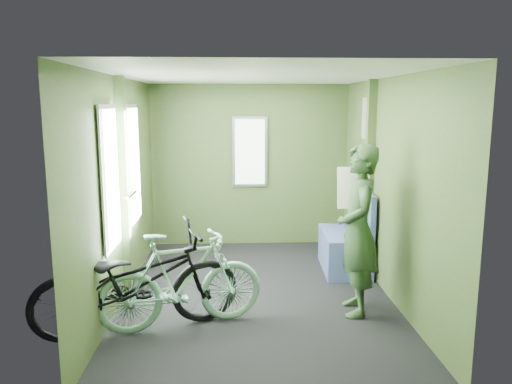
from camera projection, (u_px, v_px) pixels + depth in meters
room at (253, 161)px, 5.18m from camera, size 4.00×4.02×2.31m
bicycle_black at (140, 333)px, 4.47m from camera, size 1.97×1.28×1.03m
bicycle_mint at (183, 327)px, 4.58m from camera, size 1.58×0.88×0.92m
passenger at (358, 230)px, 4.78m from camera, size 0.43×0.69×1.66m
waste_box at (360, 241)px, 5.93m from camera, size 0.24×0.34×0.83m
bench_seat at (347, 246)px, 6.13m from camera, size 0.57×0.97×1.00m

